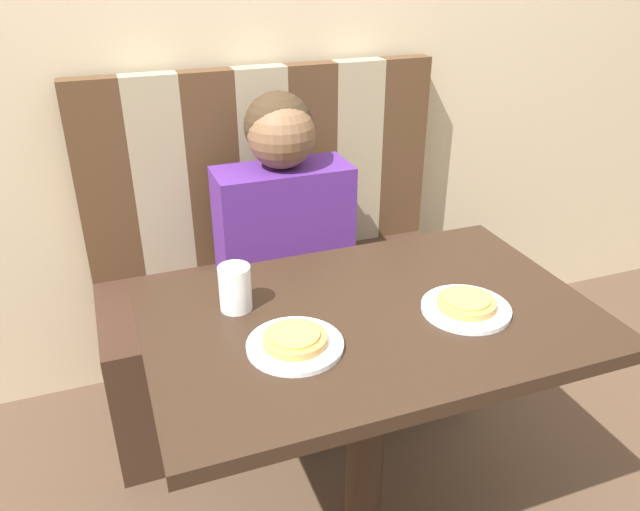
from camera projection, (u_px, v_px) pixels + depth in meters
name	position (u px, v px, depth m)	size (l,w,h in m)	color
wall_back	(249.00, 17.00, 2.04)	(7.00, 0.05, 2.60)	#C6B28E
booth_seat	(287.00, 338.00, 2.25)	(1.25, 0.54, 0.48)	#382319
booth_backrest	(263.00, 165.00, 2.18)	(1.25, 0.07, 0.67)	#4C331E
dining_table	(370.00, 349.00, 1.49)	(1.03, 0.67, 0.76)	black
person	(282.00, 193.00, 2.00)	(0.44, 0.24, 0.64)	#4C237A
plate_left	(295.00, 345.00, 1.32)	(0.21, 0.21, 0.01)	white
plate_right	(466.00, 309.00, 1.45)	(0.21, 0.21, 0.01)	white
pizza_left	(295.00, 339.00, 1.31)	(0.14, 0.14, 0.02)	#C68E47
pizza_right	(467.00, 302.00, 1.44)	(0.14, 0.14, 0.02)	#C68E47
drinking_cup	(235.00, 288.00, 1.44)	(0.07, 0.07, 0.11)	silver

